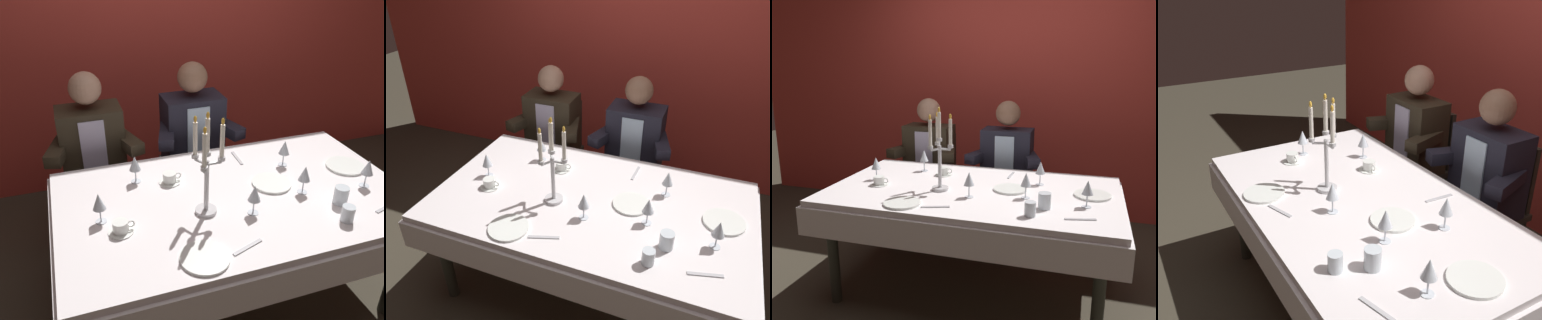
{
  "view_description": "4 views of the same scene",
  "coord_description": "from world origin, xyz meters",
  "views": [
    {
      "loc": [
        -0.8,
        -1.66,
        1.97
      ],
      "look_at": [
        -0.22,
        0.07,
        0.96
      ],
      "focal_mm": 37.74,
      "sensor_mm": 36.0,
      "label": 1
    },
    {
      "loc": [
        0.59,
        -1.71,
        2.11
      ],
      "look_at": [
        -0.12,
        0.09,
        0.94
      ],
      "focal_mm": 34.7,
      "sensor_mm": 36.0,
      "label": 2
    },
    {
      "loc": [
        0.71,
        -2.54,
        1.6
      ],
      "look_at": [
        -0.09,
        0.08,
        0.91
      ],
      "focal_mm": 38.51,
      "sensor_mm": 36.0,
      "label": 3
    },
    {
      "loc": [
        1.71,
        -1.05,
        1.89
      ],
      "look_at": [
        -0.19,
        0.04,
        0.9
      ],
      "focal_mm": 40.74,
      "sensor_mm": 36.0,
      "label": 4
    }
  ],
  "objects": [
    {
      "name": "coffee_cup_0",
      "position": [
        -0.64,
        -0.12,
        0.77
      ],
      "size": [
        0.13,
        0.12,
        0.06
      ],
      "color": "white",
      "rests_on": "dining_table"
    },
    {
      "name": "ground_plane",
      "position": [
        0.0,
        0.0,
        0.0
      ],
      "size": [
        12.0,
        12.0,
        0.0
      ],
      "primitive_type": "plane",
      "color": "#3C3629"
    },
    {
      "name": "candelabra",
      "position": [
        -0.2,
        -0.1,
        0.98
      ],
      "size": [
        0.15,
        0.17,
        0.55
      ],
      "color": "silver",
      "rests_on": "dining_table"
    },
    {
      "name": "dining_table",
      "position": [
        0.0,
        0.0,
        0.62
      ],
      "size": [
        1.94,
        1.14,
        0.74
      ],
      "color": "white",
      "rests_on": "ground_plane"
    },
    {
      "name": "wine_glass_2",
      "position": [
        0.37,
        -0.1,
        0.86
      ],
      "size": [
        0.07,
        0.07,
        0.16
      ],
      "color": "silver",
      "rests_on": "dining_table"
    },
    {
      "name": "coffee_cup_1",
      "position": [
        -0.3,
        0.24,
        0.77
      ],
      "size": [
        0.13,
        0.12,
        0.06
      ],
      "color": "white",
      "rests_on": "dining_table"
    },
    {
      "name": "fork_1",
      "position": [
        0.71,
        -0.36,
        0.74
      ],
      "size": [
        0.17,
        0.06,
        0.01
      ],
      "primitive_type": "cube",
      "rotation": [
        0.0,
        0.0,
        0.25
      ],
      "color": "#B7B7BC",
      "rests_on": "dining_table"
    },
    {
      "name": "wine_glass_5",
      "position": [
        0.73,
        -0.15,
        0.85
      ],
      "size": [
        0.07,
        0.07,
        0.16
      ],
      "color": "silver",
      "rests_on": "dining_table"
    },
    {
      "name": "wine_glass_1",
      "position": [
        0.42,
        0.21,
        0.85
      ],
      "size": [
        0.07,
        0.07,
        0.16
      ],
      "color": "silver",
      "rests_on": "dining_table"
    },
    {
      "name": "dinner_plate_1",
      "position": [
        0.25,
        0.03,
        0.75
      ],
      "size": [
        0.22,
        0.22,
        0.01
      ],
      "primitive_type": "cylinder",
      "color": "white",
      "rests_on": "dining_table"
    },
    {
      "name": "water_tumbler_0",
      "position": [
        0.44,
        -0.39,
        0.78
      ],
      "size": [
        0.06,
        0.06,
        0.08
      ],
      "primitive_type": "cylinder",
      "color": "silver",
      "rests_on": "dining_table"
    },
    {
      "name": "seated_diner_1",
      "position": [
        0.06,
        0.89,
        0.74
      ],
      "size": [
        0.63,
        0.48,
        1.24
      ],
      "color": "#2B2E25",
      "rests_on": "ground_plane"
    },
    {
      "name": "fork_0",
      "position": [
        -0.12,
        -0.41,
        0.74
      ],
      "size": [
        0.17,
        0.07,
        0.01
      ],
      "primitive_type": "cube",
      "rotation": [
        0.0,
        0.0,
        0.33
      ],
      "color": "#B7B7BC",
      "rests_on": "dining_table"
    },
    {
      "name": "water_tumbler_1",
      "position": [
        0.5,
        -0.25,
        0.79
      ],
      "size": [
        0.07,
        0.07,
        0.1
      ],
      "primitive_type": "cylinder",
      "color": "silver",
      "rests_on": "dining_table"
    },
    {
      "name": "seated_diner_0",
      "position": [
        -0.66,
        0.89,
        0.74
      ],
      "size": [
        0.63,
        0.48,
        1.24
      ],
      "color": "#2B2E25",
      "rests_on": "ground_plane"
    },
    {
      "name": "dinner_plate_2",
      "position": [
        -0.33,
        -0.42,
        0.75
      ],
      "size": [
        0.22,
        0.22,
        0.01
      ],
      "primitive_type": "cylinder",
      "color": "white",
      "rests_on": "dining_table"
    },
    {
      "name": "wine_glass_0",
      "position": [
        -0.48,
        0.31,
        0.86
      ],
      "size": [
        0.07,
        0.07,
        0.16
      ],
      "color": "silver",
      "rests_on": "dining_table"
    },
    {
      "name": "wine_glass_4",
      "position": [
        -0.72,
        -0.01,
        0.85
      ],
      "size": [
        0.07,
        0.07,
        0.16
      ],
      "color": "silver",
      "rests_on": "dining_table"
    },
    {
      "name": "wine_glass_3",
      "position": [
        0.02,
        -0.18,
        0.85
      ],
      "size": [
        0.07,
        0.07,
        0.16
      ],
      "color": "silver",
      "rests_on": "dining_table"
    },
    {
      "name": "dinner_plate_0",
      "position": [
        0.77,
        0.06,
        0.75
      ],
      "size": [
        0.23,
        0.23,
        0.01
      ],
      "primitive_type": "cylinder",
      "color": "white",
      "rests_on": "dining_table"
    },
    {
      "name": "spoon_2",
      "position": [
        0.19,
        0.38,
        0.74
      ],
      "size": [
        0.03,
        0.17,
        0.01
      ],
      "primitive_type": "cube",
      "rotation": [
        0.0,
        0.0,
        1.52
      ],
      "color": "#B7B7BC",
      "rests_on": "dining_table"
    },
    {
      "name": "back_wall",
      "position": [
        0.0,
        1.66,
        1.35
      ],
      "size": [
        6.0,
        0.12,
        2.7
      ],
      "primitive_type": "cube",
      "color": "#C43A31",
      "rests_on": "ground_plane"
    }
  ]
}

